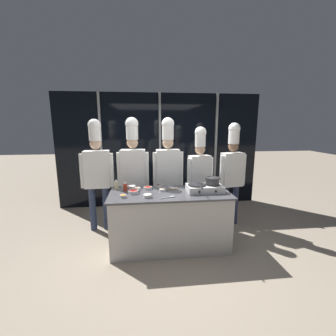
# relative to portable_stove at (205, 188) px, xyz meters

# --- Properties ---
(ground_plane) EXTENTS (24.00, 24.00, 0.00)m
(ground_plane) POSITION_rel_portable_stove_xyz_m (-0.56, 0.01, -0.98)
(ground_plane) COLOR gray
(window_wall_back) EXTENTS (4.84, 0.09, 2.70)m
(window_wall_back) POSITION_rel_portable_stove_xyz_m (-0.56, 1.99, 0.37)
(window_wall_back) COLOR black
(window_wall_back) RESTS_ON ground_plane
(demo_counter) EXTENTS (1.91, 0.82, 0.92)m
(demo_counter) POSITION_rel_portable_stove_xyz_m (-0.56, 0.01, -0.52)
(demo_counter) COLOR beige
(demo_counter) RESTS_ON ground_plane
(portable_stove) EXTENTS (0.57, 0.36, 0.12)m
(portable_stove) POSITION_rel_portable_stove_xyz_m (0.00, 0.00, 0.00)
(portable_stove) COLOR silver
(portable_stove) RESTS_ON demo_counter
(frying_pan) EXTENTS (0.29, 0.49, 0.05)m
(frying_pan) POSITION_rel_portable_stove_xyz_m (-0.13, -0.00, 0.09)
(frying_pan) COLOR #232326
(frying_pan) RESTS_ON portable_stove
(stock_pot) EXTENTS (0.24, 0.21, 0.11)m
(stock_pot) POSITION_rel_portable_stove_xyz_m (0.13, 0.00, 0.12)
(stock_pot) COLOR #333335
(stock_pot) RESTS_ON portable_stove
(squeeze_bottle_chili) EXTENTS (0.06, 0.06, 0.16)m
(squeeze_bottle_chili) POSITION_rel_portable_stove_xyz_m (-1.28, 0.19, 0.02)
(squeeze_bottle_chili) COLOR red
(squeeze_bottle_chili) RESTS_ON demo_counter
(squeeze_bottle_oil) EXTENTS (0.06, 0.06, 0.18)m
(squeeze_bottle_oil) POSITION_rel_portable_stove_xyz_m (-1.43, 0.28, 0.03)
(squeeze_bottle_oil) COLOR beige
(squeeze_bottle_oil) RESTS_ON demo_counter
(prep_bowl_bell_pepper) EXTENTS (0.16, 0.16, 0.05)m
(prep_bowl_bell_pepper) POSITION_rel_portable_stove_xyz_m (-1.14, 0.03, -0.03)
(prep_bowl_bell_pepper) COLOR white
(prep_bowl_bell_pepper) RESTS_ON demo_counter
(prep_bowl_onion) EXTENTS (0.13, 0.13, 0.05)m
(prep_bowl_onion) POSITION_rel_portable_stove_xyz_m (-1.18, 0.31, -0.03)
(prep_bowl_onion) COLOR white
(prep_bowl_onion) RESTS_ON demo_counter
(prep_bowl_chicken) EXTENTS (0.10, 0.10, 0.04)m
(prep_bowl_chicken) POSITION_rel_portable_stove_xyz_m (-0.67, 0.10, -0.03)
(prep_bowl_chicken) COLOR white
(prep_bowl_chicken) RESTS_ON demo_counter
(prep_bowl_soy_glaze) EXTENTS (0.10, 0.10, 0.05)m
(prep_bowl_soy_glaze) POSITION_rel_portable_stove_xyz_m (-0.72, 0.32, -0.03)
(prep_bowl_soy_glaze) COLOR white
(prep_bowl_soy_glaze) RESTS_ON demo_counter
(prep_bowl_chili_flakes) EXTENTS (0.14, 0.14, 0.04)m
(prep_bowl_chili_flakes) POSITION_rel_portable_stove_xyz_m (-0.91, 0.24, -0.03)
(prep_bowl_chili_flakes) COLOR white
(prep_bowl_chili_flakes) RESTS_ON demo_counter
(prep_bowl_rice) EXTENTS (0.12, 0.12, 0.05)m
(prep_bowl_rice) POSITION_rel_portable_stove_xyz_m (-0.92, -0.19, -0.03)
(prep_bowl_rice) COLOR white
(prep_bowl_rice) RESTS_ON demo_counter
(prep_bowl_carrots) EXTENTS (0.09, 0.09, 0.04)m
(prep_bowl_carrots) POSITION_rel_portable_stove_xyz_m (-1.28, -0.15, -0.03)
(prep_bowl_carrots) COLOR white
(prep_bowl_carrots) RESTS_ON demo_counter
(prep_bowl_mushrooms) EXTENTS (0.11, 0.11, 0.04)m
(prep_bowl_mushrooms) POSITION_rel_portable_stove_xyz_m (-1.08, 0.21, -0.03)
(prep_bowl_mushrooms) COLOR white
(prep_bowl_mushrooms) RESTS_ON demo_counter
(serving_spoon_slotted) EXTENTS (0.26, 0.12, 0.02)m
(serving_spoon_slotted) POSITION_rel_portable_stove_xyz_m (-0.58, -0.22, -0.05)
(serving_spoon_slotted) COLOR #B2B5BA
(serving_spoon_slotted) RESTS_ON demo_counter
(serving_spoon_solid) EXTENTS (0.21, 0.08, 0.02)m
(serving_spoon_solid) POSITION_rel_portable_stove_xyz_m (-0.46, 0.18, -0.05)
(serving_spoon_solid) COLOR olive
(serving_spoon_solid) RESTS_ON demo_counter
(chef_head) EXTENTS (0.59, 0.25, 2.08)m
(chef_head) POSITION_rel_portable_stove_xyz_m (-1.82, 0.74, 0.22)
(chef_head) COLOR #2D3856
(chef_head) RESTS_ON ground_plane
(chef_sous) EXTENTS (0.58, 0.27, 2.11)m
(chef_sous) POSITION_rel_portable_stove_xyz_m (-1.16, 0.72, 0.25)
(chef_sous) COLOR #2D3856
(chef_sous) RESTS_ON ground_plane
(chef_line) EXTENTS (0.56, 0.23, 2.11)m
(chef_line) POSITION_rel_portable_stove_xyz_m (-0.52, 0.69, 0.25)
(chef_line) COLOR #232326
(chef_line) RESTS_ON ground_plane
(chef_pastry) EXTENTS (0.52, 0.28, 1.95)m
(chef_pastry) POSITION_rel_portable_stove_xyz_m (0.09, 0.69, 0.16)
(chef_pastry) COLOR #232326
(chef_pastry) RESTS_ON ground_plane
(chef_apprentice) EXTENTS (0.54, 0.28, 2.02)m
(chef_apprentice) POSITION_rel_portable_stove_xyz_m (0.73, 0.68, 0.19)
(chef_apprentice) COLOR #2D3856
(chef_apprentice) RESTS_ON ground_plane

